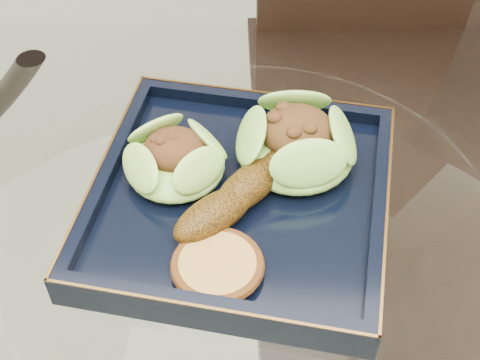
{
  "coord_description": "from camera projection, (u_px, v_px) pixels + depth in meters",
  "views": [
    {
      "loc": [
        0.02,
        -0.36,
        1.24
      ],
      "look_at": [
        -0.01,
        0.06,
        0.8
      ],
      "focal_mm": 50.0,
      "sensor_mm": 36.0,
      "label": 1
    }
  ],
  "objects": [
    {
      "name": "dining_table",
      "position": [
        248.0,
        348.0,
        0.72
      ],
      "size": [
        1.13,
        1.13,
        0.77
      ],
      "color": "white",
      "rests_on": "ground"
    },
    {
      "name": "dining_chair",
      "position": [
        399.0,
        153.0,
        0.97
      ],
      "size": [
        0.47,
        0.47,
        1.0
      ],
      "rotation": [
        0.0,
        0.0,
        0.09
      ],
      "color": "black",
      "rests_on": "ground"
    },
    {
      "name": "navy_plate",
      "position": [
        240.0,
        202.0,
        0.63
      ],
      "size": [
        0.3,
        0.3,
        0.02
      ],
      "primitive_type": "cube",
      "rotation": [
        0.0,
        0.0,
        -0.12
      ],
      "color": "black",
      "rests_on": "dining_table"
    },
    {
      "name": "lettuce_wrap_left",
      "position": [
        175.0,
        161.0,
        0.63
      ],
      "size": [
        0.12,
        0.12,
        0.03
      ],
      "primitive_type": "ellipsoid",
      "rotation": [
        0.0,
        0.0,
        0.3
      ],
      "color": "olive",
      "rests_on": "navy_plate"
    },
    {
      "name": "lettuce_wrap_right",
      "position": [
        296.0,
        145.0,
        0.64
      ],
      "size": [
        0.14,
        0.14,
        0.04
      ],
      "primitive_type": "ellipsoid",
      "rotation": [
        0.0,
        0.0,
        -0.28
      ],
      "color": "#54932A",
      "rests_on": "navy_plate"
    },
    {
      "name": "roasted_plantain",
      "position": [
        249.0,
        185.0,
        0.61
      ],
      "size": [
        0.13,
        0.16,
        0.03
      ],
      "primitive_type": "ellipsoid",
      "rotation": [
        0.0,
        0.0,
        0.91
      ],
      "color": "#593709",
      "rests_on": "navy_plate"
    },
    {
      "name": "crumb_patty",
      "position": [
        218.0,
        266.0,
        0.56
      ],
      "size": [
        0.07,
        0.07,
        0.01
      ],
      "primitive_type": "cylinder",
      "rotation": [
        0.0,
        0.0,
        0.08
      ],
      "color": "#BE923F",
      "rests_on": "navy_plate"
    }
  ]
}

